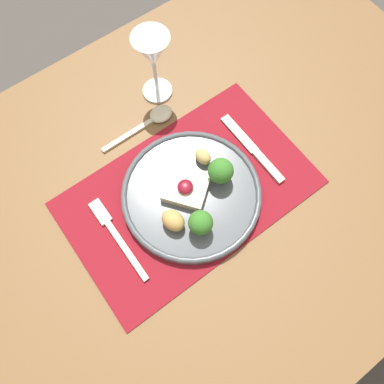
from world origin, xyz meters
name	(u,v)px	position (x,y,z in m)	size (l,w,h in m)	color
ground_plane	(190,261)	(0.00, 0.00, 0.00)	(8.00, 8.00, 0.00)	#4C4742
dining_table	(189,208)	(0.00, 0.00, 0.66)	(1.37, 0.90, 0.75)	brown
placemat	(189,193)	(0.00, 0.00, 0.76)	(0.50, 0.31, 0.00)	maroon
dinner_plate	(193,193)	(0.00, -0.01, 0.77)	(0.28, 0.28, 0.08)	#4C5156
fork	(115,233)	(-0.17, 0.02, 0.76)	(0.02, 0.19, 0.01)	beige
knife	(256,153)	(0.17, -0.01, 0.76)	(0.02, 0.19, 0.01)	beige
spoon	(154,118)	(0.04, 0.18, 0.76)	(0.18, 0.04, 0.02)	beige
wine_glass_near	(152,54)	(0.09, 0.24, 0.88)	(0.08, 0.08, 0.17)	white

